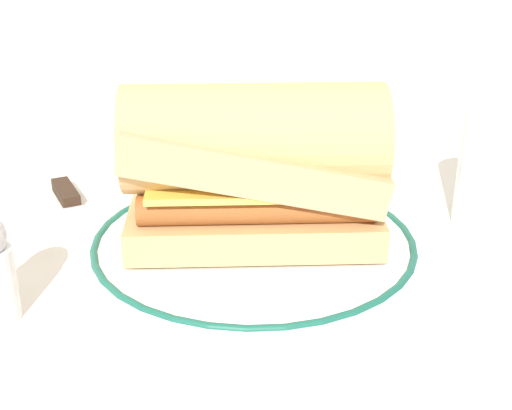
{
  "coord_description": "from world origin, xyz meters",
  "views": [
    {
      "loc": [
        -0.2,
        -0.48,
        0.27
      ],
      "look_at": [
        -0.02,
        -0.0,
        0.04
      ],
      "focal_mm": 49.62,
      "sensor_mm": 36.0,
      "label": 1
    }
  ],
  "objects": [
    {
      "name": "plate",
      "position": [
        -0.02,
        -0.0,
        0.01
      ],
      "size": [
        0.28,
        0.28,
        0.01
      ],
      "color": "white",
      "rests_on": "ground_plane"
    },
    {
      "name": "ground_plane",
      "position": [
        0.0,
        0.0,
        0.0
      ],
      "size": [
        1.5,
        1.5,
        0.0
      ],
      "primitive_type": "plane",
      "color": "beige"
    },
    {
      "name": "sausage_sandwich",
      "position": [
        -0.02,
        -0.0,
        0.08
      ],
      "size": [
        0.22,
        0.15,
        0.12
      ],
      "rotation": [
        0.0,
        0.0,
        -0.32
      ],
      "color": "tan",
      "rests_on": "plate"
    },
    {
      "name": "drinking_glass",
      "position": [
        0.19,
        -0.02,
        0.05
      ],
      "size": [
        0.06,
        0.06,
        0.11
      ],
      "color": "silver",
      "rests_on": "ground_plane"
    },
    {
      "name": "butter_knife",
      "position": [
        -0.15,
        0.14,
        0.0
      ],
      "size": [
        0.03,
        0.14,
        0.01
      ],
      "color": "silver",
      "rests_on": "ground_plane"
    }
  ]
}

